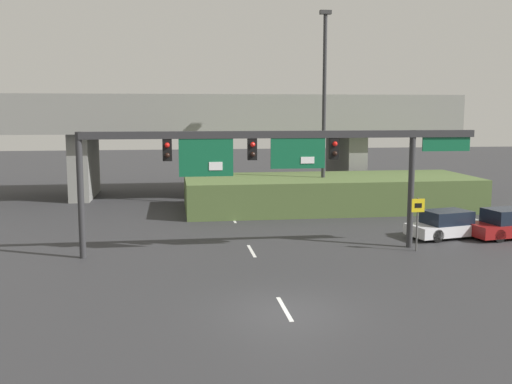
# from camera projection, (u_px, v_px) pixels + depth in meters

# --- Properties ---
(ground_plane) EXTENTS (160.00, 160.00, 0.00)m
(ground_plane) POSITION_uv_depth(u_px,v_px,m) (286.00, 311.00, 18.94)
(ground_plane) COLOR #2D2D30
(lane_markings) EXTENTS (0.14, 42.55, 0.01)m
(lane_markings) POSITION_uv_depth(u_px,v_px,m) (241.00, 233.00, 30.99)
(lane_markings) COLOR silver
(lane_markings) RESTS_ON ground
(signal_gantry) EXTENTS (17.75, 0.44, 5.42)m
(signal_gantry) POSITION_uv_depth(u_px,v_px,m) (273.00, 153.00, 26.31)
(signal_gantry) COLOR #2D2D30
(signal_gantry) RESTS_ON ground
(speed_limit_sign) EXTENTS (0.60, 0.11, 2.44)m
(speed_limit_sign) POSITION_uv_depth(u_px,v_px,m) (418.00, 216.00, 26.81)
(speed_limit_sign) COLOR #4C4C4C
(speed_limit_sign) RESTS_ON ground
(highway_light_pole_near) EXTENTS (0.70, 0.36, 12.39)m
(highway_light_pole_near) POSITION_uv_depth(u_px,v_px,m) (324.00, 106.00, 37.38)
(highway_light_pole_near) COLOR #2D2D30
(highway_light_pole_near) RESTS_ON ground
(overpass_bridge) EXTENTS (34.81, 8.25, 7.40)m
(overpass_bridge) POSITION_uv_depth(u_px,v_px,m) (219.00, 128.00, 44.75)
(overpass_bridge) COLOR gray
(overpass_bridge) RESTS_ON ground
(grass_embankment) EXTENTS (18.48, 6.82, 2.09)m
(grass_embankment) POSITION_uv_depth(u_px,v_px,m) (330.00, 193.00, 38.51)
(grass_embankment) COLOR #4C6033
(grass_embankment) RESTS_ON ground
(parked_sedan_near_right) EXTENTS (4.49, 2.64, 1.36)m
(parked_sedan_near_right) POSITION_uv_depth(u_px,v_px,m) (448.00, 225.00, 29.89)
(parked_sedan_near_right) COLOR silver
(parked_sedan_near_right) RESTS_ON ground
(parked_sedan_mid_right) EXTENTS (4.90, 2.55, 1.46)m
(parked_sedan_mid_right) POSITION_uv_depth(u_px,v_px,m) (512.00, 224.00, 29.90)
(parked_sedan_mid_right) COLOR maroon
(parked_sedan_mid_right) RESTS_ON ground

